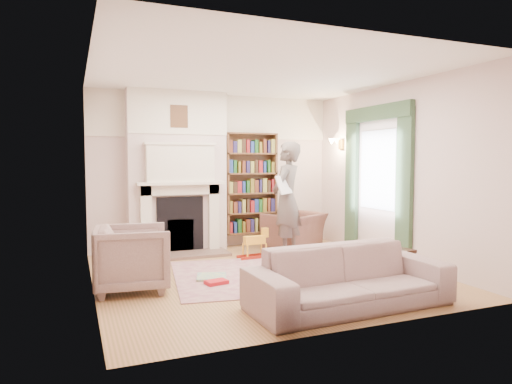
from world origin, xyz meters
name	(u,v)px	position (x,y,z in m)	size (l,w,h in m)	color
floor	(263,274)	(0.00, 0.00, 0.00)	(4.50, 4.50, 0.00)	olive
ceiling	(263,73)	(0.00, 0.00, 2.80)	(4.50, 4.50, 0.00)	white
wall_back	(215,171)	(0.00, 2.25, 1.40)	(4.50, 4.50, 0.00)	beige
wall_front	(356,183)	(0.00, -2.25, 1.40)	(4.50, 4.50, 0.00)	beige
wall_left	(91,178)	(-2.25, 0.00, 1.40)	(4.50, 4.50, 0.00)	beige
wall_right	(394,173)	(2.25, 0.00, 1.40)	(4.50, 4.50, 0.00)	beige
fireplace	(178,173)	(-0.75, 2.05, 1.39)	(1.70, 0.58, 2.80)	beige
bookcase	(251,183)	(0.65, 2.12, 1.18)	(1.00, 0.24, 1.85)	brown
window	(378,170)	(2.23, 0.40, 1.45)	(0.02, 0.90, 1.30)	silver
curtain_left	(404,187)	(2.20, -0.30, 1.20)	(0.07, 0.32, 2.40)	#2C442E
curtain_right	(352,183)	(2.20, 1.10, 1.20)	(0.07, 0.32, 2.40)	#2C442E
pelmet	(377,113)	(2.19, 0.40, 2.38)	(0.09, 1.70, 0.24)	#2C442E
wall_sconce	(332,144)	(2.03, 1.50, 1.90)	(0.20, 0.24, 0.24)	gold
rug	(275,274)	(0.17, -0.05, 0.01)	(2.79, 2.15, 0.01)	tan
armchair_reading	(294,230)	(1.30, 1.59, 0.32)	(0.99, 0.86, 0.64)	#452925
armchair_left	(132,258)	(-1.79, -0.11, 0.40)	(0.86, 0.89, 0.81)	#AC9A8E
sofa	(350,277)	(0.33, -1.67, 0.33)	(2.25, 0.88, 0.66)	#A49887
man_reading	(287,199)	(0.85, 0.99, 0.96)	(0.70, 0.46, 1.92)	#564B45
newspaper	(284,185)	(0.70, 0.79, 1.21)	(0.44, 0.02, 0.31)	silver
coffee_table	(385,267)	(1.27, -1.06, 0.23)	(0.70, 0.45, 0.45)	black
paraffin_heater	(145,243)	(-1.40, 1.61, 0.28)	(0.24, 0.24, 0.55)	#B3B4BB
rocking_horse	(255,243)	(0.29, 1.03, 0.25)	(0.56, 0.22, 0.49)	yellow
board_game	(212,277)	(-0.74, 0.04, 0.03)	(0.40, 0.40, 0.03)	#DFE551
game_box_lid	(216,282)	(-0.76, -0.27, 0.04)	(0.28, 0.19, 0.05)	red
comic_annuals	(289,279)	(0.19, -0.44, 0.02)	(0.55, 0.54, 0.02)	red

